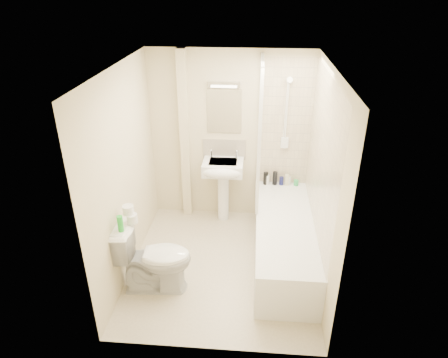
{
  "coord_description": "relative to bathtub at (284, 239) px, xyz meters",
  "views": [
    {
      "loc": [
        0.34,
        -3.9,
        3.2
      ],
      "look_at": [
        0.0,
        0.2,
        1.1
      ],
      "focal_mm": 32.0,
      "sensor_mm": 36.0,
      "label": 1
    }
  ],
  "objects": [
    {
      "name": "shower_fixture",
      "position": [
        -0.0,
        0.99,
        1.26
      ],
      "size": [
        0.1,
        0.16,
        0.99
      ],
      "color": "white",
      "rests_on": "wall_back"
    },
    {
      "name": "pipe_boxing",
      "position": [
        -1.37,
        0.99,
        0.91
      ],
      "size": [
        0.12,
        0.12,
        2.4
      ],
      "primitive_type": "cube",
      "color": "beige",
      "rests_on": "ground"
    },
    {
      "name": "wall_back",
      "position": [
        -0.75,
        1.05,
        0.91
      ],
      "size": [
        2.2,
        0.02,
        2.4
      ],
      "primitive_type": "cube",
      "color": "beige",
      "rests_on": "ground"
    },
    {
      "name": "toilet",
      "position": [
        -1.47,
        -0.64,
        0.13
      ],
      "size": [
        0.58,
        0.88,
        0.83
      ],
      "primitive_type": "imported",
      "rotation": [
        0.0,
        0.0,
        1.64
      ],
      "color": "white",
      "rests_on": "ground"
    },
    {
      "name": "bottle_black_a",
      "position": [
        -0.23,
        0.96,
        0.35
      ],
      "size": [
        0.06,
        0.06,
        0.18
      ],
      "primitive_type": "cylinder",
      "color": "black",
      "rests_on": "bathtub"
    },
    {
      "name": "bottle_blue",
      "position": [
        -0.01,
        0.96,
        0.32
      ],
      "size": [
        0.06,
        0.06,
        0.12
      ],
      "primitive_type": "cylinder",
      "color": "#131653",
      "rests_on": "bathtub"
    },
    {
      "name": "toilet_roll_lower",
      "position": [
        -1.68,
        -0.59,
        0.59
      ],
      "size": [
        0.11,
        0.11,
        0.1
      ],
      "primitive_type": "cylinder",
      "color": "white",
      "rests_on": "toilet"
    },
    {
      "name": "tile_back",
      "position": [
        0.0,
        1.04,
        1.14
      ],
      "size": [
        0.7,
        0.01,
        1.75
      ],
      "primitive_type": "cube",
      "color": "beige",
      "rests_on": "wall_back"
    },
    {
      "name": "ceiling",
      "position": [
        -0.75,
        -0.2,
        2.11
      ],
      "size": [
        2.2,
        2.5,
        0.02
      ],
      "primitive_type": "cube",
      "color": "white",
      "rests_on": "wall_back"
    },
    {
      "name": "bottle_black_b",
      "position": [
        -0.1,
        0.96,
        0.36
      ],
      "size": [
        0.07,
        0.07,
        0.19
      ],
      "primitive_type": "cylinder",
      "color": "black",
      "rests_on": "bathtub"
    },
    {
      "name": "pedestal_sink",
      "position": [
        -0.83,
        0.81,
        0.46
      ],
      "size": [
        0.55,
        0.5,
        1.06
      ],
      "color": "white",
      "rests_on": "ground"
    },
    {
      "name": "wall_right",
      "position": [
        0.35,
        -0.2,
        0.91
      ],
      "size": [
        0.02,
        2.5,
        2.4
      ],
      "primitive_type": "cube",
      "color": "beige",
      "rests_on": "ground"
    },
    {
      "name": "bottle_cream",
      "position": [
        0.07,
        0.96,
        0.34
      ],
      "size": [
        0.06,
        0.06,
        0.16
      ],
      "primitive_type": "cylinder",
      "color": "beige",
      "rests_on": "bathtub"
    },
    {
      "name": "splashback",
      "position": [
        -0.83,
        1.04,
        0.74
      ],
      "size": [
        0.6,
        0.02,
        0.3
      ],
      "primitive_type": "cube",
      "color": "beige",
      "rests_on": "wall_back"
    },
    {
      "name": "bottle_white_a",
      "position": [
        -0.21,
        0.96,
        0.33
      ],
      "size": [
        0.06,
        0.06,
        0.14
      ],
      "primitive_type": "cylinder",
      "color": "white",
      "rests_on": "bathtub"
    },
    {
      "name": "shower_screen",
      "position": [
        -0.35,
        0.6,
        1.16
      ],
      "size": [
        0.04,
        0.92,
        1.8
      ],
      "color": "white",
      "rests_on": "bathtub"
    },
    {
      "name": "floor",
      "position": [
        -0.75,
        -0.2,
        -0.29
      ],
      "size": [
        2.5,
        2.5,
        0.0
      ],
      "primitive_type": "plane",
      "color": "beige",
      "rests_on": "ground"
    },
    {
      "name": "bathtub",
      "position": [
        0.0,
        0.0,
        0.0
      ],
      "size": [
        0.7,
        2.1,
        0.55
      ],
      "color": "white",
      "rests_on": "ground"
    },
    {
      "name": "bottle_white_b",
      "position": [
        0.09,
        0.96,
        0.33
      ],
      "size": [
        0.05,
        0.05,
        0.13
      ],
      "primitive_type": "cylinder",
      "color": "silver",
      "rests_on": "bathtub"
    },
    {
      "name": "green_bottle",
      "position": [
        -1.76,
        -0.75,
        0.63
      ],
      "size": [
        0.06,
        0.06,
        0.18
      ],
      "primitive_type": "cylinder",
      "color": "green",
      "rests_on": "toilet"
    },
    {
      "name": "tile_right",
      "position": [
        0.34,
        0.0,
        1.14
      ],
      "size": [
        0.01,
        2.1,
        1.75
      ],
      "primitive_type": "cube",
      "color": "beige",
      "rests_on": "wall_right"
    },
    {
      "name": "bottle_green",
      "position": [
        0.2,
        0.96,
        0.3
      ],
      "size": [
        0.07,
        0.07,
        0.08
      ],
      "primitive_type": "cylinder",
      "color": "green",
      "rests_on": "bathtub"
    },
    {
      "name": "mirror",
      "position": [
        -0.83,
        1.04,
        1.29
      ],
      "size": [
        0.46,
        0.01,
        0.6
      ],
      "primitive_type": "cube",
      "color": "white",
      "rests_on": "wall_back"
    },
    {
      "name": "toilet_roll_upper",
      "position": [
        -1.72,
        -0.57,
        0.69
      ],
      "size": [
        0.12,
        0.12,
        0.1
      ],
      "primitive_type": "cylinder",
      "color": "white",
      "rests_on": "toilet_roll_lower"
    },
    {
      "name": "strip_light",
      "position": [
        -0.83,
        1.02,
        1.66
      ],
      "size": [
        0.42,
        0.07,
        0.07
      ],
      "primitive_type": "cube",
      "color": "silver",
      "rests_on": "wall_back"
    },
    {
      "name": "wall_left",
      "position": [
        -1.85,
        -0.2,
        0.91
      ],
      "size": [
        0.02,
        2.5,
        2.4
      ],
      "primitive_type": "cube",
      "color": "beige",
      "rests_on": "ground"
    }
  ]
}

